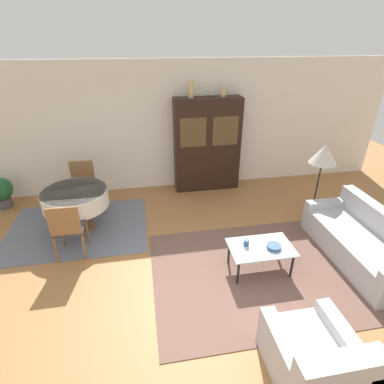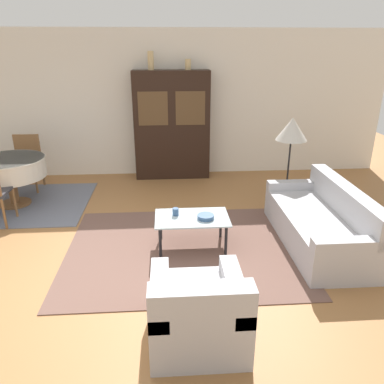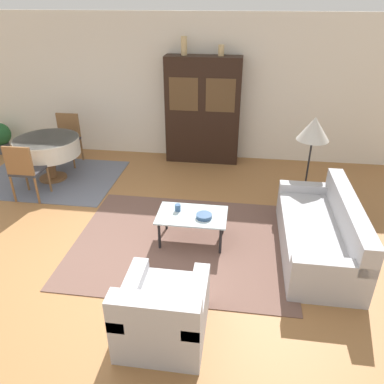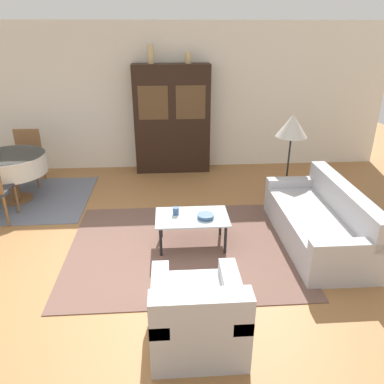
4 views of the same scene
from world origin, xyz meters
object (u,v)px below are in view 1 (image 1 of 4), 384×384
couch (363,243)px  armchair (315,360)px  bowl (274,247)px  display_cabinet (207,145)px  dining_chair_far (83,183)px  dining_table (76,199)px  vase_tall (191,89)px  coffee_table (261,249)px  floor_lamp (324,156)px  dining_chair_near (68,227)px  potted_plant (0,191)px  vase_short (223,92)px  cup (246,243)px

couch → armchair: bearing=132.8°
couch → bowl: bearing=91.6°
display_cabinet → bowl: display_cabinet is taller
dining_chair_far → display_cabinet: bearing=-169.2°
dining_table → vase_tall: (2.22, 1.26, 1.54)m
coffee_table → floor_lamp: (1.62, 1.36, 0.80)m
dining_table → dining_chair_far: (-0.00, 0.77, -0.06)m
dining_chair_near → dining_chair_far: 1.54m
display_cabinet → dining_chair_far: 2.65m
potted_plant → dining_chair_far: bearing=-10.4°
couch → coffee_table: size_ratio=2.13×
coffee_table → dining_chair_near: dining_chair_near is taller
coffee_table → floor_lamp: bearing=39.9°
couch → bowl: (-1.49, -0.04, 0.16)m
dining_table → potted_plant: 1.98m
dining_table → coffee_table: bearing=-29.5°
dining_table → dining_chair_near: 0.77m
couch → dining_chair_far: (-4.40, 2.34, 0.27)m
floor_lamp → vase_tall: bearing=146.1°
dining_table → vase_short: (2.87, 1.26, 1.47)m
dining_table → vase_tall: size_ratio=3.47×
coffee_table → cup: (-0.20, 0.07, 0.09)m
dining_chair_near → floor_lamp: bearing=7.5°
cup → vase_short: bearing=83.3°
dining_chair_far → bowl: bearing=140.8°
vase_tall → potted_plant: (-3.86, -0.19, -1.80)m
display_cabinet → bowl: bearing=-83.1°
potted_plant → bowl: bearing=-30.5°
dining_chair_near → couch: bearing=-10.3°
dining_table → potted_plant: dining_table is taller
dining_chair_near → bowl: size_ratio=4.65×
floor_lamp → cup: bearing=-144.7°
coffee_table → cup: bearing=161.1°
floor_lamp → bowl: (-1.46, -1.42, -0.73)m
dining_table → cup: bearing=-30.2°
couch → dining_chair_near: 4.48m
vase_tall → dining_chair_far: bearing=-167.6°
armchair → display_cabinet: 4.47m
display_cabinet → potted_plant: display_cabinet is taller
vase_tall → dining_table: bearing=-150.4°
dining_chair_far → potted_plant: 1.68m
bowl → dining_chair_far: bearing=140.8°
dining_chair_far → potted_plant: bearing=-10.4°
armchair → potted_plant: bearing=135.7°
armchair → coffee_table: armchair is taller
coffee_table → bowl: (0.16, -0.06, 0.07)m
vase_tall → bowl: bearing=-76.3°
dining_table → bowl: (2.91, -1.61, -0.17)m
vase_short → vase_tall: bearing=180.0°
couch → dining_chair_far: size_ratio=2.06×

